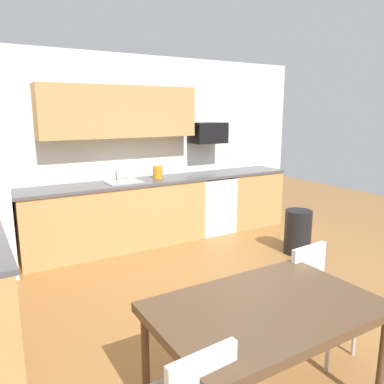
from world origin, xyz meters
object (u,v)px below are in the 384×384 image
object	(u,v)px
dining_table	(266,314)
trash_bin	(298,232)
kettle	(158,173)
chair_near_table	(318,291)
oven_range	(211,203)
microwave	(208,133)

from	to	relation	value
dining_table	trash_bin	size ratio (longest dim) A/B	2.33
trash_bin	kettle	xyz separation A→B (m)	(-1.37, 1.50, 0.72)
dining_table	chair_near_table	world-z (taller)	chair_near_table
oven_range	dining_table	distance (m)	3.84
oven_range	trash_bin	size ratio (longest dim) A/B	1.52
dining_table	chair_near_table	bearing A→B (deg)	19.40
microwave	kettle	world-z (taller)	microwave
microwave	trash_bin	world-z (taller)	microwave
microwave	chair_near_table	size ratio (longest dim) A/B	0.64
chair_near_table	kettle	size ratio (longest dim) A/B	4.25
oven_range	kettle	world-z (taller)	kettle
chair_near_table	trash_bin	xyz separation A→B (m)	(1.48, 1.62, -0.20)
microwave	oven_range	bearing A→B (deg)	-90.00
trash_bin	kettle	world-z (taller)	kettle
chair_near_table	kettle	xyz separation A→B (m)	(0.11, 3.12, 0.52)
dining_table	trash_bin	xyz separation A→B (m)	(2.29, 1.91, -0.38)
dining_table	kettle	bearing A→B (deg)	74.81
trash_bin	microwave	bearing A→B (deg)	106.46
dining_table	microwave	bearing A→B (deg)	62.05
dining_table	kettle	distance (m)	3.55
chair_near_table	kettle	world-z (taller)	kettle
kettle	dining_table	bearing A→B (deg)	-105.19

